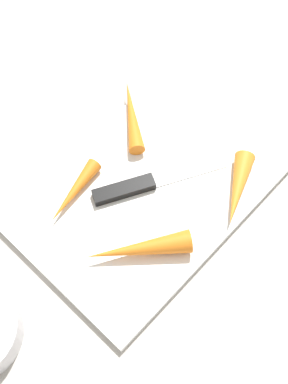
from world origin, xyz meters
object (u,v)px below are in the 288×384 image
Objects in this scene: carrot_shortest at (74,192)px; carrot_long at (132,115)px; cutting_board at (144,194)px; knife at (133,187)px; carrot_short at (238,189)px; carrot_longest at (139,249)px.

carrot_long is (0.15, 0.03, 0.00)m from carrot_shortest.
cutting_board is 0.02m from knife.
carrot_long is at bearing -114.98° from carrot_short.
cutting_board is 0.10m from carrot_longest.
carrot_longest is at bearing 76.76° from carrot_shortest.
carrot_short is at bearing -21.85° from knife.
cutting_board is 3.20× the size of carrot_short.
cutting_board is 2.74× the size of carrot_long.
knife is at bearing 127.95° from carrot_shortest.
knife is 1.71× the size of carrot_shortest.
carrot_long reaches higher than carrot_shortest.
carrot_shortest is at bearing 136.63° from cutting_board.
carrot_shortest is 0.83× the size of carrot_long.
carrot_long is at bearing 72.52° from knife.
carrot_longest is at bearing 175.42° from carrot_long.
carrot_longest is (-0.07, -0.06, 0.02)m from cutting_board.
cutting_board is at bearing 124.08° from carrot_shortest.
knife is at bearing -94.21° from carrot_longest.
carrot_long is (0.15, 0.16, -0.00)m from carrot_longest.
cutting_board is 3.32× the size of carrot_shortest.
carrot_short reaches higher than carrot_long.
cutting_board is 2.60× the size of carrot_longest.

